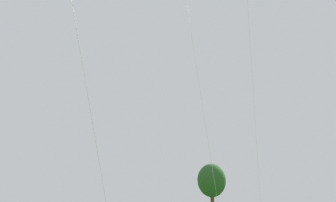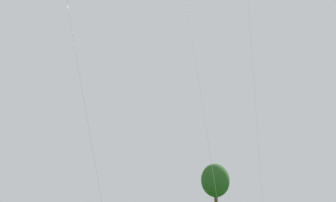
{
  "view_description": "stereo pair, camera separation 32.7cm",
  "coord_description": "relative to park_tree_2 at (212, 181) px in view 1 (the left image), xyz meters",
  "views": [
    {
      "loc": [
        -7.38,
        -10.78,
        1.57
      ],
      "look_at": [
        2.26,
        6.84,
        8.07
      ],
      "focal_mm": 36.05,
      "sensor_mm": 36.0,
      "label": 1
    },
    {
      "loc": [
        -7.09,
        -10.93,
        1.57
      ],
      "look_at": [
        2.26,
        6.84,
        8.07
      ],
      "focal_mm": 36.05,
      "sensor_mm": 36.0,
      "label": 2
    }
  ],
  "objects": [
    {
      "name": "park_tree_2",
      "position": [
        0.0,
        0.0,
        0.0
      ],
      "size": [
        4.58,
        4.58,
        8.79
      ],
      "color": "brown",
      "rests_on": "ground"
    }
  ]
}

